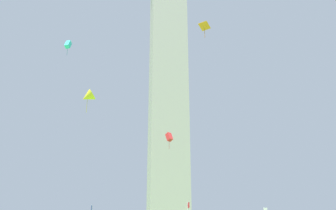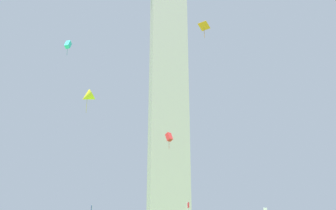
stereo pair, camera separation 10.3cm
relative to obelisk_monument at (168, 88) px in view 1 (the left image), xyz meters
name	(u,v)px [view 1 (the left image)]	position (x,y,z in m)	size (l,w,h in m)	color
obelisk_monument	(168,88)	(0.00, 0.00, 0.00)	(6.53, 6.53, 59.33)	#A8A399
kite_yellow_delta	(88,97)	(20.73, -12.64, -10.85)	(1.51, 1.91, 2.91)	yellow
kite_red_box	(169,137)	(10.23, -1.32, -12.28)	(1.27, 1.14, 2.52)	red
kite_cyan_box	(68,45)	(7.82, -17.50, 3.27)	(1.37, 1.11, 2.72)	#33C6D1
kite_orange_diamond	(204,26)	(28.58, -0.17, -5.02)	(1.42, 1.43, 1.71)	orange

